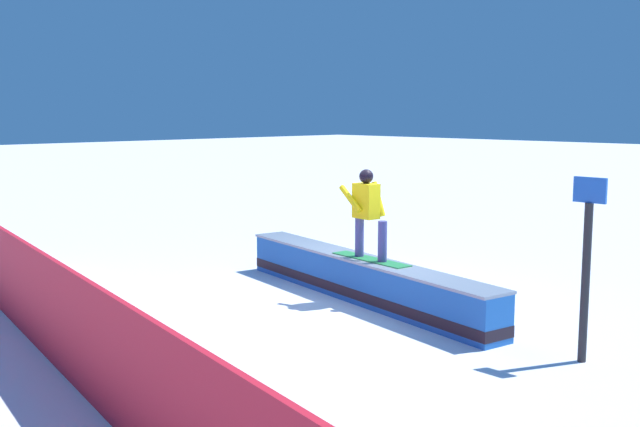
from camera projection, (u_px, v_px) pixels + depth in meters
name	position (u px, v px, depth m)	size (l,w,h in m)	color
ground_plane	(361.00, 300.00, 11.84)	(120.00, 120.00, 0.00)	white
grind_box	(361.00, 281.00, 11.80)	(5.81, 1.55, 0.69)	blue
snowboarder	(367.00, 211.00, 11.52)	(1.56, 0.46, 1.40)	#2B8B47
safety_fence	(63.00, 320.00, 8.38)	(12.96, 0.06, 1.29)	red
trail_marker	(586.00, 265.00, 8.77)	(0.40, 0.10, 2.22)	#262628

